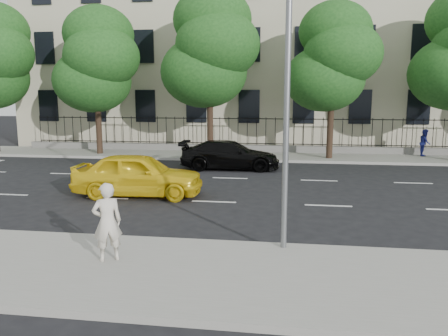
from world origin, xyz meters
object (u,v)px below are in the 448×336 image
object	(u,v)px
yellow_taxi	(138,175)
woman_near	(107,222)
black_sedan	(230,155)
street_light	(288,36)

from	to	relation	value
yellow_taxi	woman_near	size ratio (longest dim) A/B	2.75
black_sedan	woman_near	xyz separation A→B (m)	(-1.01, -13.16, 0.29)
street_light	woman_near	world-z (taller)	street_light
yellow_taxi	woman_near	world-z (taller)	woman_near
yellow_taxi	black_sedan	bearing A→B (deg)	-25.25
street_light	yellow_taxi	world-z (taller)	street_light
street_light	yellow_taxi	xyz separation A→B (m)	(-5.46, 4.78, -4.33)
street_light	yellow_taxi	bearing A→B (deg)	138.85
street_light	woman_near	bearing A→B (deg)	-153.37
woman_near	yellow_taxi	bearing A→B (deg)	-108.50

